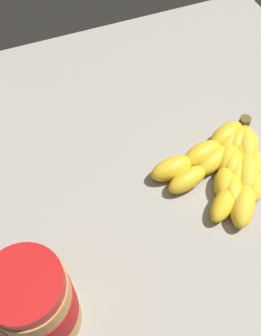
# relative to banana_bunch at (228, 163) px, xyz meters

# --- Properties ---
(ground_plane) EXTENTS (0.91, 0.80, 0.03)m
(ground_plane) POSITION_rel_banana_bunch_xyz_m (0.14, -0.05, -0.03)
(ground_plane) COLOR gray
(banana_bunch) EXTENTS (0.22, 0.21, 0.04)m
(banana_bunch) POSITION_rel_banana_bunch_xyz_m (0.00, 0.00, 0.00)
(banana_bunch) COLOR yellow
(banana_bunch) RESTS_ON ground_plane
(peanut_butter_jar) EXTENTS (0.09, 0.09, 0.16)m
(peanut_butter_jar) POSITION_rel_banana_bunch_xyz_m (0.35, 0.13, 0.06)
(peanut_butter_jar) COLOR #BF8442
(peanut_butter_jar) RESTS_ON ground_plane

